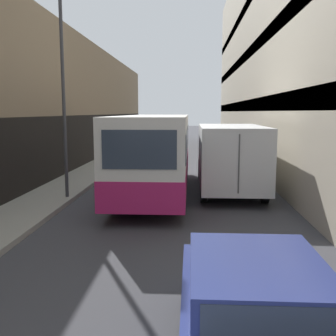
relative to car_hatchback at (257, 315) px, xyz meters
The scene contains 8 objects.
ground_plane 11.88m from the car_hatchback, 97.26° to the left, with size 150.00×150.00×0.00m, color #38383D.
sidewalk_left 13.24m from the car_hatchback, 117.14° to the left, with size 1.99×60.00×0.16m.
building_left_shopfront 14.55m from the car_hatchback, 124.62° to the left, with size 2.40×60.00×7.53m.
building_right_apartment 13.94m from the car_hatchback, 72.10° to the left, with size 2.40×60.00×14.35m.
car_hatchback is the anchor object (origin of this frame).
bus 11.03m from the car_hatchback, 101.56° to the left, with size 2.49×10.04×3.06m.
box_truck 11.61m from the car_hatchback, 86.43° to the left, with size 2.38×7.19×2.67m.
street_lamp 11.61m from the car_hatchback, 120.15° to the left, with size 0.36×0.80×8.07m.
Camera 1 is at (0.67, -1.36, 3.20)m, focal length 42.00 mm.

